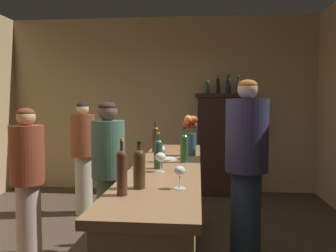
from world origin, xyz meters
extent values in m
cube|color=tan|center=(0.00, 3.02, 1.49)|extent=(5.36, 0.12, 2.98)
cube|color=olive|center=(0.40, 0.03, 0.47)|extent=(0.49, 2.64, 0.94)
cube|color=#976D47|center=(0.40, 0.03, 0.97)|extent=(0.56, 2.75, 0.05)
cube|color=black|center=(1.06, 2.74, 0.83)|extent=(0.81, 0.33, 1.67)
cube|color=black|center=(1.06, 2.74, 1.64)|extent=(0.89, 0.39, 0.06)
cylinder|color=#2B5228|center=(0.54, 0.17, 1.10)|extent=(0.07, 0.07, 0.21)
sphere|color=#2B5228|center=(0.54, 0.17, 1.20)|extent=(0.07, 0.07, 0.07)
cylinder|color=#2B5228|center=(0.54, 0.17, 1.25)|extent=(0.02, 0.02, 0.09)
cylinder|color=black|center=(0.54, 0.17, 1.30)|extent=(0.03, 0.03, 0.02)
cylinder|color=#2A4935|center=(0.35, -0.14, 1.09)|extent=(0.07, 0.07, 0.20)
sphere|color=#2A4935|center=(0.35, -0.14, 1.19)|extent=(0.07, 0.07, 0.07)
cylinder|color=#2A4935|center=(0.35, -0.14, 1.23)|extent=(0.02, 0.02, 0.08)
cylinder|color=gold|center=(0.35, -0.14, 1.27)|extent=(0.02, 0.02, 0.02)
cylinder|color=#433019|center=(0.31, -0.77, 1.09)|extent=(0.07, 0.07, 0.20)
sphere|color=#433019|center=(0.31, -0.77, 1.19)|extent=(0.07, 0.07, 0.07)
cylinder|color=#433019|center=(0.31, -0.77, 1.23)|extent=(0.03, 0.03, 0.07)
cylinder|color=black|center=(0.31, -0.77, 1.27)|extent=(0.03, 0.03, 0.02)
cylinder|color=#432A18|center=(0.21, 0.74, 1.11)|extent=(0.07, 0.07, 0.24)
sphere|color=#432A18|center=(0.21, 0.74, 1.23)|extent=(0.07, 0.07, 0.07)
cylinder|color=#432A18|center=(0.21, 0.74, 1.27)|extent=(0.03, 0.03, 0.08)
cylinder|color=#B42421|center=(0.21, 0.74, 1.32)|extent=(0.03, 0.03, 0.02)
cylinder|color=#4A2E1F|center=(0.24, -0.93, 1.10)|extent=(0.06, 0.06, 0.23)
sphere|color=#4A2E1F|center=(0.24, -0.93, 1.22)|extent=(0.06, 0.06, 0.06)
cylinder|color=#4A2E1F|center=(0.24, -0.93, 1.26)|extent=(0.02, 0.02, 0.08)
cylinder|color=gold|center=(0.24, -0.93, 1.31)|extent=(0.02, 0.02, 0.02)
cylinder|color=white|center=(0.55, -0.76, 0.99)|extent=(0.07, 0.07, 0.00)
cylinder|color=white|center=(0.55, -0.76, 1.03)|extent=(0.01, 0.01, 0.08)
ellipsoid|color=white|center=(0.55, -0.76, 1.10)|extent=(0.07, 0.07, 0.06)
cylinder|color=white|center=(0.34, 0.16, 0.99)|extent=(0.06, 0.06, 0.00)
cylinder|color=white|center=(0.34, 0.16, 1.03)|extent=(0.01, 0.01, 0.06)
ellipsoid|color=white|center=(0.34, 0.16, 1.10)|extent=(0.08, 0.08, 0.08)
ellipsoid|color=maroon|center=(0.34, 0.16, 1.08)|extent=(0.06, 0.06, 0.03)
cylinder|color=white|center=(0.38, -0.27, 0.99)|extent=(0.06, 0.06, 0.00)
cylinder|color=white|center=(0.38, -0.27, 1.03)|extent=(0.01, 0.01, 0.08)
ellipsoid|color=white|center=(0.38, -0.27, 1.10)|extent=(0.08, 0.08, 0.07)
cylinder|color=#335666|center=(0.59, 0.55, 1.10)|extent=(0.11, 0.11, 0.22)
cylinder|color=#38602D|center=(0.62, 0.55, 1.24)|extent=(0.01, 0.01, 0.23)
sphere|color=#CD3D2F|center=(0.62, 0.55, 1.35)|extent=(0.08, 0.08, 0.08)
cylinder|color=#38602D|center=(0.61, 0.58, 1.21)|extent=(0.01, 0.01, 0.17)
sphere|color=red|center=(0.61, 0.58, 1.29)|extent=(0.07, 0.07, 0.07)
cylinder|color=#38602D|center=(0.55, 0.58, 1.21)|extent=(0.01, 0.01, 0.17)
sphere|color=red|center=(0.55, 0.58, 1.29)|extent=(0.08, 0.08, 0.08)
cylinder|color=#38602D|center=(0.56, 0.55, 1.24)|extent=(0.01, 0.01, 0.24)
sphere|color=#B8548F|center=(0.56, 0.55, 1.36)|extent=(0.07, 0.07, 0.07)
cylinder|color=#38602D|center=(0.56, 0.52, 1.24)|extent=(0.01, 0.01, 0.23)
sphere|color=orange|center=(0.56, 0.52, 1.35)|extent=(0.08, 0.08, 0.08)
cylinder|color=#38602D|center=(0.60, 0.53, 1.24)|extent=(0.01, 0.01, 0.23)
sphere|color=orange|center=(0.60, 0.53, 1.35)|extent=(0.07, 0.07, 0.07)
cylinder|color=white|center=(0.36, 0.29, 1.00)|extent=(0.19, 0.19, 0.01)
cylinder|color=#2F4D2A|center=(0.80, 2.74, 1.77)|extent=(0.08, 0.08, 0.19)
sphere|color=#2F4D2A|center=(0.80, 2.74, 1.86)|extent=(0.08, 0.08, 0.08)
cylinder|color=#2F4D2A|center=(0.80, 2.74, 1.90)|extent=(0.03, 0.03, 0.07)
cylinder|color=gold|center=(0.80, 2.74, 1.94)|extent=(0.03, 0.03, 0.02)
cylinder|color=black|center=(0.98, 2.74, 1.78)|extent=(0.06, 0.06, 0.23)
sphere|color=black|center=(0.98, 2.74, 1.90)|extent=(0.06, 0.06, 0.06)
cylinder|color=black|center=(0.98, 2.74, 1.94)|extent=(0.02, 0.02, 0.08)
cylinder|color=gold|center=(0.98, 2.74, 1.99)|extent=(0.02, 0.02, 0.02)
cylinder|color=#1C2335|center=(1.14, 2.74, 1.77)|extent=(0.08, 0.08, 0.21)
sphere|color=#1C2335|center=(1.14, 2.74, 1.88)|extent=(0.08, 0.08, 0.08)
cylinder|color=#1C2335|center=(1.14, 2.74, 1.92)|extent=(0.03, 0.03, 0.08)
cylinder|color=black|center=(1.14, 2.74, 1.97)|extent=(0.04, 0.04, 0.02)
cylinder|color=#234D27|center=(1.31, 2.74, 1.76)|extent=(0.07, 0.07, 0.19)
sphere|color=#234D27|center=(1.31, 2.74, 1.86)|extent=(0.07, 0.07, 0.07)
cylinder|color=#234D27|center=(1.31, 2.74, 1.91)|extent=(0.03, 0.03, 0.10)
cylinder|color=gold|center=(1.31, 2.74, 1.96)|extent=(0.03, 0.03, 0.02)
cylinder|color=#506551|center=(-0.21, 0.40, 0.39)|extent=(0.23, 0.23, 0.79)
cylinder|color=#426452|center=(-0.21, 0.40, 1.07)|extent=(0.33, 0.33, 0.56)
sphere|color=brown|center=(-0.21, 0.40, 1.43)|extent=(0.19, 0.19, 0.19)
ellipsoid|color=black|center=(-0.21, 0.40, 1.47)|extent=(0.18, 0.18, 0.10)
cylinder|color=#BBA097|center=(-0.92, 0.18, 0.38)|extent=(0.22, 0.22, 0.76)
cylinder|color=brown|center=(-0.92, 0.18, 1.03)|extent=(0.31, 0.31, 0.55)
sphere|color=tan|center=(-0.92, 0.18, 1.38)|extent=(0.17, 0.17, 0.17)
ellipsoid|color=#5E2C15|center=(-0.92, 0.18, 1.42)|extent=(0.16, 0.16, 0.09)
cylinder|color=#B7AF93|center=(-0.90, 1.60, 0.40)|extent=(0.23, 0.23, 0.80)
cylinder|color=brown|center=(-0.90, 1.60, 1.08)|extent=(0.32, 0.32, 0.57)
sphere|color=#DEB688|center=(-0.90, 1.60, 1.44)|extent=(0.17, 0.17, 0.17)
ellipsoid|color=black|center=(-0.90, 1.60, 1.48)|extent=(0.16, 0.16, 0.09)
cylinder|color=#223046|center=(1.12, 0.41, 0.44)|extent=(0.29, 0.29, 0.87)
cylinder|color=#2D2A4C|center=(1.12, 0.41, 1.21)|extent=(0.40, 0.40, 0.68)
sphere|color=tan|center=(1.12, 0.41, 1.64)|extent=(0.19, 0.19, 0.19)
ellipsoid|color=#985622|center=(1.12, 0.41, 1.68)|extent=(0.18, 0.18, 0.10)
camera|label=1|loc=(0.67, -2.73, 1.51)|focal=35.37mm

